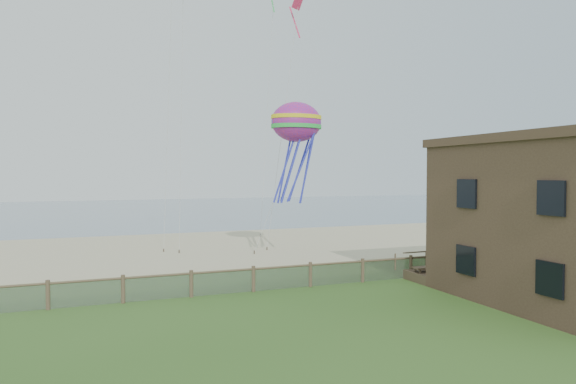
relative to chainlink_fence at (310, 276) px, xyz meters
name	(u,v)px	position (x,y,z in m)	size (l,w,h in m)	color
ground	(372,318)	(0.00, -6.00, -0.55)	(160.00, 160.00, 0.00)	#30541C
sand_beach	(229,245)	(0.00, 16.00, -0.55)	(72.00, 20.00, 0.02)	#BCAE87
ocean	(158,210)	(0.00, 60.00, -0.55)	(160.00, 68.00, 0.02)	slate
chainlink_fence	(310,276)	(0.00, 0.00, 0.00)	(36.20, 0.20, 1.25)	#4D3E2B
motel_deck	(523,268)	(13.00, -1.00, -0.30)	(15.00, 2.00, 0.50)	brown
picnic_table	(429,274)	(6.44, -1.00, -0.19)	(1.69, 1.27, 0.71)	brown
octopus_kite	(296,150)	(2.58, 8.14, 6.74)	(3.50, 2.47, 7.21)	red
kite_red	(298,13)	(2.87, 8.60, 15.93)	(1.05, 0.70, 2.58)	#DF2755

